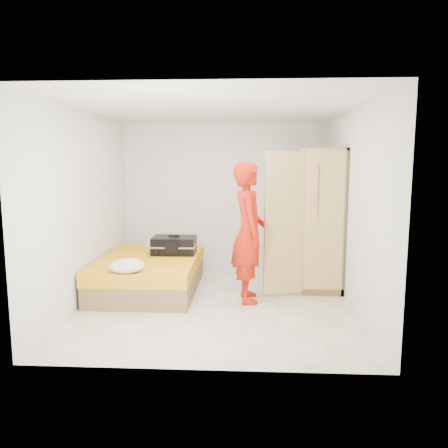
# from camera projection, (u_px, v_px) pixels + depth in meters

# --- Properties ---
(room) EXTENTS (4.00, 4.02, 2.60)m
(room) POSITION_uv_depth(u_px,v_px,m) (217.00, 208.00, 5.83)
(room) COLOR beige
(room) RESTS_ON ground
(bed) EXTENTS (1.42, 2.02, 0.50)m
(bed) POSITION_uv_depth(u_px,v_px,m) (150.00, 273.00, 6.53)
(bed) COLOR brown
(bed) RESTS_ON ground
(wardrobe) EXTENTS (1.15, 1.35, 2.10)m
(wardrobe) POSITION_uv_depth(u_px,v_px,m) (316.00, 222.00, 6.63)
(wardrobe) COLOR tan
(wardrobe) RESTS_ON ground
(person) EXTENTS (0.55, 0.75, 1.91)m
(person) POSITION_uv_depth(u_px,v_px,m) (248.00, 232.00, 5.93)
(person) COLOR red
(person) RESTS_ON ground
(suitcase) EXTENTS (0.67, 0.51, 0.29)m
(suitcase) POSITION_uv_depth(u_px,v_px,m) (174.00, 245.00, 6.72)
(suitcase) COLOR black
(suitcase) RESTS_ON bed
(round_cushion) EXTENTS (0.45, 0.45, 0.17)m
(round_cushion) POSITION_uv_depth(u_px,v_px,m) (127.00, 266.00, 5.60)
(round_cushion) COLOR silver
(round_cushion) RESTS_ON bed
(pillow) EXTENTS (0.53, 0.29, 0.09)m
(pillow) POSITION_uv_depth(u_px,v_px,m) (162.00, 243.00, 7.33)
(pillow) COLOR silver
(pillow) RESTS_ON bed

